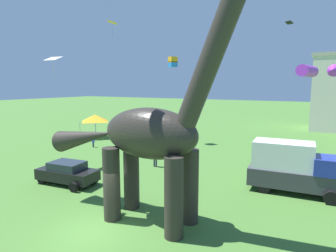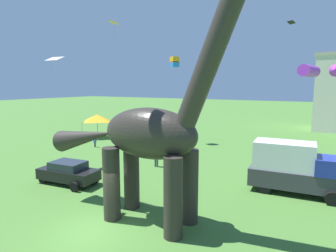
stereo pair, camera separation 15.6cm
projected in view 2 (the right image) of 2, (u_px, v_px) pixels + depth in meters
ground_plane at (92, 231)px, 13.29m from camera, size 240.00×240.00×0.00m
dinosaur_sculpture at (149, 133)px, 13.79m from camera, size 11.73×2.48×12.26m
parked_sedan_left at (68, 172)px, 19.67m from camera, size 4.38×2.26×1.55m
parked_box_truck at (295, 167)px, 17.86m from camera, size 5.75×2.53×3.20m
person_far_spectator at (95, 141)px, 31.29m from camera, size 0.40×0.18×1.07m
person_watching_child at (156, 155)px, 23.69m from camera, size 0.61×0.27×1.62m
person_photographer at (137, 142)px, 28.91m from camera, size 0.67×0.30×1.79m
festival_canopy_tent at (97, 118)px, 36.80m from camera, size 3.15×3.15×3.00m
kite_far_right at (291, 22)px, 27.17m from camera, size 0.83×0.76×0.25m
kite_mid_left at (175, 62)px, 32.54m from camera, size 1.11×1.11×1.15m
kite_high_right at (55, 59)px, 22.95m from camera, size 1.35×1.03×1.62m
kite_high_left at (114, 23)px, 26.42m from camera, size 1.31×1.40×1.43m
kite_far_left at (314, 71)px, 20.81m from camera, size 2.81×3.11×0.88m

